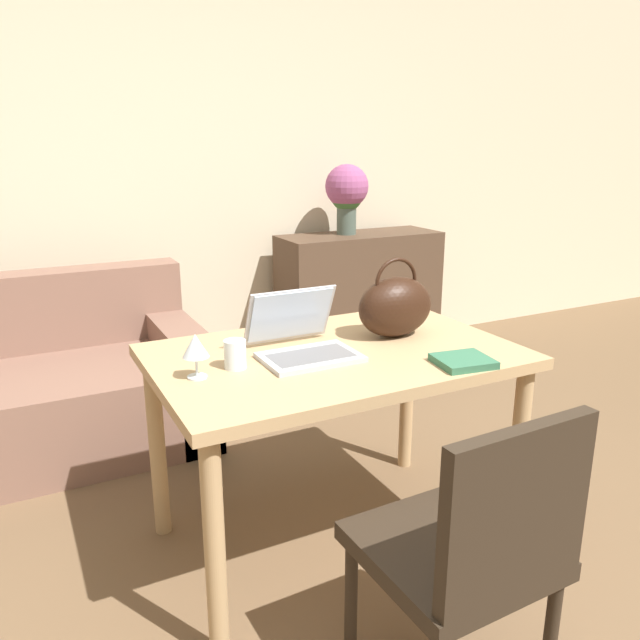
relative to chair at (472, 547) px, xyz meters
name	(u,v)px	position (x,y,z in m)	size (l,w,h in m)	color
wall_back	(168,159)	(0.01, 2.83, 0.85)	(10.00, 0.06, 2.70)	beige
dining_table	(334,377)	(0.05, 0.81, 0.16)	(1.25, 0.81, 0.75)	tan
chair	(472,547)	(0.00, 0.00, 0.00)	(0.45, 0.45, 0.88)	#2D2319
couch	(8,398)	(-1.00, 2.11, -0.22)	(1.82, 0.87, 0.82)	#7F5B4C
sideboard	(359,298)	(1.16, 2.51, -0.07)	(1.08, 0.40, 0.87)	#4C3828
laptop	(300,337)	(-0.06, 0.84, 0.31)	(0.32, 0.32, 0.22)	#ADADB2
drinking_glass	(235,354)	(-0.31, 0.80, 0.30)	(0.07, 0.07, 0.09)	silver
wine_glass	(195,347)	(-0.45, 0.78, 0.35)	(0.08, 0.08, 0.14)	silver
handbag	(395,306)	(0.33, 0.86, 0.37)	(0.30, 0.18, 0.30)	black
flower_vase	(347,192)	(1.08, 2.54, 0.64)	(0.28, 0.28, 0.45)	#47564C
book	(463,361)	(0.36, 0.49, 0.26)	(0.20, 0.18, 0.02)	#336B4C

